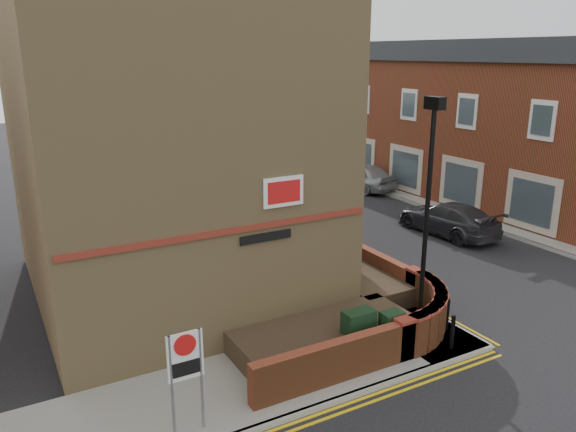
# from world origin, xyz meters

# --- Properties ---
(ground) EXTENTS (120.00, 120.00, 0.00)m
(ground) POSITION_xyz_m (0.00, 0.00, 0.00)
(ground) COLOR black
(ground) RESTS_ON ground
(pavement_corner) EXTENTS (13.00, 3.00, 0.12)m
(pavement_corner) POSITION_xyz_m (-3.50, 1.50, 0.06)
(pavement_corner) COLOR gray
(pavement_corner) RESTS_ON ground
(pavement_main) EXTENTS (2.00, 32.00, 0.12)m
(pavement_main) POSITION_xyz_m (2.00, 16.00, 0.06)
(pavement_main) COLOR gray
(pavement_main) RESTS_ON ground
(pavement_far) EXTENTS (4.00, 40.00, 0.12)m
(pavement_far) POSITION_xyz_m (13.00, 13.00, 0.06)
(pavement_far) COLOR gray
(pavement_far) RESTS_ON ground
(kerb_side) EXTENTS (13.00, 0.15, 0.12)m
(kerb_side) POSITION_xyz_m (-3.50, 0.00, 0.06)
(kerb_side) COLOR gray
(kerb_side) RESTS_ON ground
(kerb_main_near) EXTENTS (0.15, 32.00, 0.12)m
(kerb_main_near) POSITION_xyz_m (3.00, 16.00, 0.06)
(kerb_main_near) COLOR gray
(kerb_main_near) RESTS_ON ground
(kerb_main_far) EXTENTS (0.15, 40.00, 0.12)m
(kerb_main_far) POSITION_xyz_m (11.00, 13.00, 0.06)
(kerb_main_far) COLOR gray
(kerb_main_far) RESTS_ON ground
(yellow_lines_main) EXTENTS (0.28, 32.00, 0.01)m
(yellow_lines_main) POSITION_xyz_m (3.25, 16.00, 0.01)
(yellow_lines_main) COLOR gold
(yellow_lines_main) RESTS_ON ground
(corner_building) EXTENTS (8.95, 10.40, 13.60)m
(corner_building) POSITION_xyz_m (-2.84, 8.00, 6.23)
(corner_building) COLOR #A18655
(corner_building) RESTS_ON ground
(garden_wall) EXTENTS (6.80, 6.00, 1.20)m
(garden_wall) POSITION_xyz_m (0.00, 2.50, 0.00)
(garden_wall) COLOR brown
(garden_wall) RESTS_ON ground
(lamppost) EXTENTS (0.25, 0.50, 6.30)m
(lamppost) POSITION_xyz_m (1.60, 1.20, 3.34)
(lamppost) COLOR black
(lamppost) RESTS_ON pavement_corner
(utility_cabinet_large) EXTENTS (0.80, 0.45, 1.20)m
(utility_cabinet_large) POSITION_xyz_m (-0.30, 1.30, 0.72)
(utility_cabinet_large) COLOR black
(utility_cabinet_large) RESTS_ON pavement_corner
(utility_cabinet_small) EXTENTS (0.55, 0.40, 1.10)m
(utility_cabinet_small) POSITION_xyz_m (0.50, 1.00, 0.67)
(utility_cabinet_small) COLOR black
(utility_cabinet_small) RESTS_ON pavement_corner
(bollard_near) EXTENTS (0.11, 0.11, 0.90)m
(bollard_near) POSITION_xyz_m (2.00, 0.40, 0.57)
(bollard_near) COLOR black
(bollard_near) RESTS_ON pavement_corner
(bollard_far) EXTENTS (0.11, 0.11, 0.90)m
(bollard_far) POSITION_xyz_m (2.60, 1.20, 0.57)
(bollard_far) COLOR black
(bollard_far) RESTS_ON pavement_corner
(zone_sign) EXTENTS (0.72, 0.07, 2.20)m
(zone_sign) POSITION_xyz_m (-5.00, 0.50, 1.64)
(zone_sign) COLOR slate
(zone_sign) RESTS_ON pavement_corner
(far_terrace) EXTENTS (5.40, 30.40, 8.00)m
(far_terrace) POSITION_xyz_m (14.50, 17.00, 4.04)
(far_terrace) COLOR brown
(far_terrace) RESTS_ON ground
(far_terrace_cream) EXTENTS (5.40, 12.40, 8.00)m
(far_terrace_cream) POSITION_xyz_m (14.50, 38.00, 4.05)
(far_terrace_cream) COLOR #B5A795
(far_terrace_cream) RESTS_ON ground
(tree_near) EXTENTS (3.64, 3.65, 6.70)m
(tree_near) POSITION_xyz_m (2.00, 14.05, 4.70)
(tree_near) COLOR #382B1E
(tree_near) RESTS_ON pavement_main
(tree_mid) EXTENTS (4.03, 4.03, 7.42)m
(tree_mid) POSITION_xyz_m (2.00, 22.05, 5.20)
(tree_mid) COLOR #382B1E
(tree_mid) RESTS_ON pavement_main
(tree_far) EXTENTS (3.81, 3.81, 7.00)m
(tree_far) POSITION_xyz_m (2.00, 30.05, 4.91)
(tree_far) COLOR #382B1E
(tree_far) RESTS_ON pavement_main
(traffic_light_assembly) EXTENTS (0.20, 0.16, 4.20)m
(traffic_light_assembly) POSITION_xyz_m (2.40, 25.00, 2.78)
(traffic_light_assembly) COLOR black
(traffic_light_assembly) RESTS_ON pavement_main
(silver_car_near) EXTENTS (2.17, 4.83, 1.54)m
(silver_car_near) POSITION_xyz_m (3.83, 13.56, 0.77)
(silver_car_near) COLOR #9999A0
(silver_car_near) RESTS_ON ground
(red_car_main) EXTENTS (2.22, 4.69, 1.29)m
(red_car_main) POSITION_xyz_m (3.60, 20.65, 0.65)
(red_car_main) COLOR maroon
(red_car_main) RESTS_ON ground
(grey_car_far) EXTENTS (2.15, 4.80, 1.36)m
(grey_car_far) POSITION_xyz_m (9.00, 7.72, 0.68)
(grey_car_far) COLOR #2C2C30
(grey_car_far) RESTS_ON ground
(silver_car_far) EXTENTS (2.97, 4.95, 1.58)m
(silver_car_far) POSITION_xyz_m (10.39, 16.17, 0.79)
(silver_car_far) COLOR #919597
(silver_car_far) RESTS_ON ground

